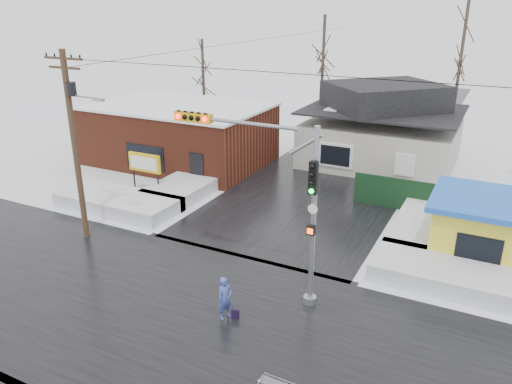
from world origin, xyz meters
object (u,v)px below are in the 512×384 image
at_px(traffic_signal, 274,187).
at_px(marquee_sign, 145,164).
at_px(utility_pole, 75,136).
at_px(pedestrian, 225,299).
at_px(kiosk, 483,228).

height_order(traffic_signal, marquee_sign, traffic_signal).
height_order(traffic_signal, utility_pole, utility_pole).
xyz_separation_m(traffic_signal, marquee_sign, (-11.43, 6.53, -2.62)).
relative_size(traffic_signal, utility_pole, 0.78).
bearing_deg(pedestrian, utility_pole, 97.94).
xyz_separation_m(traffic_signal, kiosk, (7.07, 7.03, -3.08)).
height_order(utility_pole, pedestrian, utility_pole).
bearing_deg(kiosk, traffic_signal, -135.16).
xyz_separation_m(utility_pole, pedestrian, (9.51, -2.80, -4.29)).
bearing_deg(kiosk, pedestrian, -130.44).
xyz_separation_m(kiosk, pedestrian, (-7.92, -9.30, -0.64)).
bearing_deg(utility_pole, traffic_signal, -2.95).
bearing_deg(kiosk, marquee_sign, -178.45).
distance_m(traffic_signal, utility_pole, 10.39).
relative_size(traffic_signal, marquee_sign, 2.75).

